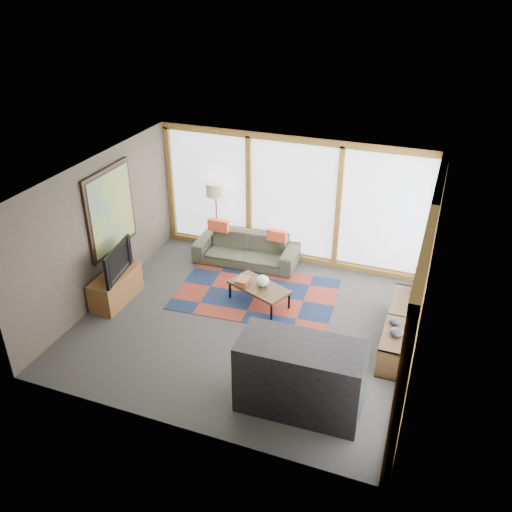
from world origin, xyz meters
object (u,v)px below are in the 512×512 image
at_px(bookshelf, 397,329).
at_px(sofa, 246,249).
at_px(coffee_table, 259,295).
at_px(bar_counter, 300,377).
at_px(television, 113,261).
at_px(tv_console, 116,288).
at_px(floor_lamp, 217,218).

bearing_deg(bookshelf, sofa, 154.08).
height_order(sofa, coffee_table, sofa).
bearing_deg(coffee_table, bar_counter, -57.50).
relative_size(sofa, coffee_table, 1.89).
bearing_deg(television, sofa, -46.72).
bearing_deg(coffee_table, tv_console, -161.51).
bearing_deg(floor_lamp, television, -110.46).
distance_m(sofa, bookshelf, 3.58).
relative_size(sofa, tv_console, 1.90).
xyz_separation_m(tv_console, bar_counter, (3.85, -1.39, 0.26)).
height_order(tv_console, bar_counter, bar_counter).
bearing_deg(coffee_table, floor_lamp, 134.06).
distance_m(television, bar_counter, 4.06).
relative_size(floor_lamp, tv_console, 1.41).
relative_size(coffee_table, tv_console, 1.00).
relative_size(sofa, bar_counter, 1.23).
height_order(floor_lamp, television, floor_lamp).
xyz_separation_m(sofa, bar_counter, (2.17, -3.52, 0.23)).
xyz_separation_m(tv_console, television, (0.03, -0.02, 0.56)).
bearing_deg(sofa, coffee_table, -62.89).
distance_m(bookshelf, television, 4.94).
distance_m(tv_console, television, 0.56).
bearing_deg(tv_console, floor_lamp, 68.76).
height_order(sofa, floor_lamp, floor_lamp).
relative_size(floor_lamp, bookshelf, 0.78).
height_order(sofa, television, television).
bearing_deg(bar_counter, sofa, 119.69).
bearing_deg(television, coffee_table, -80.15).
bearing_deg(tv_console, television, -29.46).
distance_m(coffee_table, tv_console, 2.57).
bearing_deg(floor_lamp, tv_console, -111.24).
bearing_deg(sofa, bookshelf, -28.93).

